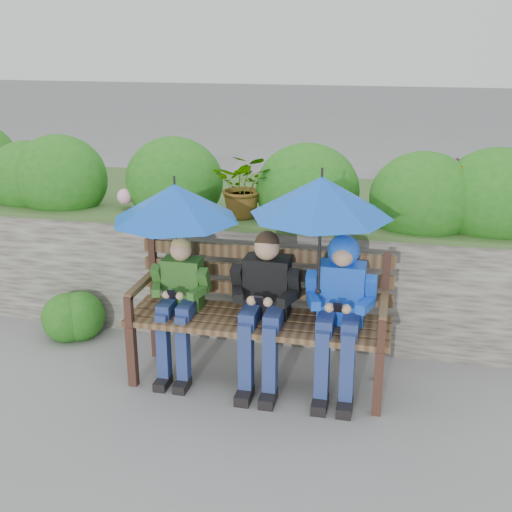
% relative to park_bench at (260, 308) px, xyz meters
% --- Properties ---
extents(ground, '(60.00, 60.00, 0.00)m').
position_rel_park_bench_xyz_m(ground, '(-0.05, -0.00, -0.58)').
color(ground, gray).
rests_on(ground, ground).
extents(garden_backdrop, '(8.00, 2.87, 1.74)m').
position_rel_park_bench_xyz_m(garden_backdrop, '(-0.09, 1.60, 0.05)').
color(garden_backdrop, '#534C45').
rests_on(garden_backdrop, ground).
extents(park_bench, '(1.93, 0.57, 1.02)m').
position_rel_park_bench_xyz_m(park_bench, '(0.00, 0.00, 0.00)').
color(park_bench, '#3E241C').
rests_on(park_bench, ground).
extents(boy_left, '(0.43, 0.50, 1.10)m').
position_rel_park_bench_xyz_m(boy_left, '(-0.60, -0.08, 0.06)').
color(boy_left, '#245913').
rests_on(boy_left, ground).
extents(boy_middle, '(0.50, 0.58, 1.18)m').
position_rel_park_bench_xyz_m(boy_middle, '(0.05, -0.09, 0.09)').
color(boy_middle, black).
rests_on(boy_middle, ground).
extents(boy_right, '(0.49, 0.60, 1.18)m').
position_rel_park_bench_xyz_m(boy_right, '(0.60, -0.08, 0.13)').
color(boy_right, '#143BB9').
rests_on(boy_right, ground).
extents(umbrella_left, '(0.95, 0.95, 0.81)m').
position_rel_park_bench_xyz_m(umbrella_left, '(-0.63, -0.02, 0.78)').
color(umbrella_left, blue).
rests_on(umbrella_left, ground).
extents(umbrella_right, '(0.98, 0.98, 0.91)m').
position_rel_park_bench_xyz_m(umbrella_right, '(0.44, -0.09, 0.90)').
color(umbrella_right, blue).
rests_on(umbrella_right, ground).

